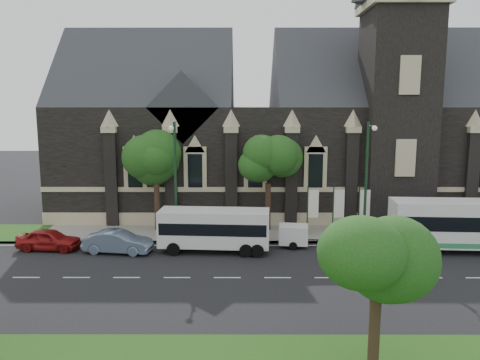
{
  "coord_description": "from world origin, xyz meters",
  "views": [
    {
      "loc": [
        0.82,
        -26.44,
        10.09
      ],
      "look_at": [
        0.74,
        6.0,
        4.94
      ],
      "focal_mm": 34.85,
      "sensor_mm": 36.0,
      "label": 1
    }
  ],
  "objects_px": {
    "banner_flag_left": "(311,206)",
    "banner_flag_right": "(363,207)",
    "tree_walk_right": "(271,160)",
    "tree_walk_left": "(159,161)",
    "sedan": "(118,242)",
    "car_far_red": "(49,239)",
    "shuttle_bus": "(215,228)",
    "tree_park_east": "(381,251)",
    "street_lamp_near": "(367,175)",
    "street_lamp_mid": "(175,175)",
    "banner_flag_center": "(337,206)",
    "box_trailer": "(293,235)"
  },
  "relations": [
    {
      "from": "sedan",
      "to": "car_far_red",
      "type": "distance_m",
      "value": 5.12
    },
    {
      "from": "tree_park_east",
      "to": "street_lamp_near",
      "type": "distance_m",
      "value": 16.86
    },
    {
      "from": "sedan",
      "to": "shuttle_bus",
      "type": "bearing_deg",
      "value": -78.83
    },
    {
      "from": "tree_walk_right",
      "to": "box_trailer",
      "type": "xyz_separation_m",
      "value": [
        1.4,
        -4.51,
        -4.91
      ]
    },
    {
      "from": "tree_walk_right",
      "to": "tree_walk_left",
      "type": "relative_size",
      "value": 1.02
    },
    {
      "from": "street_lamp_near",
      "to": "banner_flag_left",
      "type": "distance_m",
      "value": 4.99
    },
    {
      "from": "banner_flag_left",
      "to": "car_far_red",
      "type": "xyz_separation_m",
      "value": [
        -19.11,
        -3.54,
        -1.63
      ]
    },
    {
      "from": "tree_walk_right",
      "to": "banner_flag_right",
      "type": "distance_m",
      "value": 8.05
    },
    {
      "from": "banner_flag_left",
      "to": "sedan",
      "type": "distance_m",
      "value": 14.74
    },
    {
      "from": "street_lamp_mid",
      "to": "banner_flag_left",
      "type": "height_order",
      "value": "street_lamp_mid"
    },
    {
      "from": "banner_flag_center",
      "to": "sedan",
      "type": "bearing_deg",
      "value": -165.3
    },
    {
      "from": "banner_flag_left",
      "to": "banner_flag_right",
      "type": "distance_m",
      "value": 4.0
    },
    {
      "from": "street_lamp_near",
      "to": "street_lamp_mid",
      "type": "relative_size",
      "value": 1.0
    },
    {
      "from": "shuttle_bus",
      "to": "tree_walk_left",
      "type": "bearing_deg",
      "value": 134.71
    },
    {
      "from": "street_lamp_mid",
      "to": "tree_park_east",
      "type": "bearing_deg",
      "value": -58.21
    },
    {
      "from": "street_lamp_near",
      "to": "banner_flag_left",
      "type": "bearing_deg",
      "value": 152.82
    },
    {
      "from": "street_lamp_mid",
      "to": "shuttle_bus",
      "type": "xyz_separation_m",
      "value": [
        2.96,
        -1.91,
        -3.41
      ]
    },
    {
      "from": "street_lamp_mid",
      "to": "tree_walk_left",
      "type": "bearing_deg",
      "value": 116.47
    },
    {
      "from": "tree_park_east",
      "to": "banner_flag_left",
      "type": "bearing_deg",
      "value": 89.65
    },
    {
      "from": "tree_walk_left",
      "to": "street_lamp_mid",
      "type": "height_order",
      "value": "street_lamp_mid"
    },
    {
      "from": "street_lamp_near",
      "to": "banner_flag_center",
      "type": "height_order",
      "value": "street_lamp_near"
    },
    {
      "from": "tree_walk_right",
      "to": "shuttle_bus",
      "type": "relative_size",
      "value": 1.0
    },
    {
      "from": "banner_flag_center",
      "to": "box_trailer",
      "type": "height_order",
      "value": "banner_flag_center"
    },
    {
      "from": "tree_walk_right",
      "to": "tree_walk_left",
      "type": "bearing_deg",
      "value": -179.94
    },
    {
      "from": "tree_park_east",
      "to": "tree_walk_left",
      "type": "xyz_separation_m",
      "value": [
        -11.97,
        20.03,
        1.12
      ]
    },
    {
      "from": "street_lamp_near",
      "to": "car_far_red",
      "type": "height_order",
      "value": "street_lamp_near"
    },
    {
      "from": "street_lamp_mid",
      "to": "box_trailer",
      "type": "xyz_separation_m",
      "value": [
        8.61,
        -0.89,
        -4.21
      ]
    },
    {
      "from": "sedan",
      "to": "street_lamp_mid",
      "type": "bearing_deg",
      "value": -50.59
    },
    {
      "from": "street_lamp_near",
      "to": "banner_flag_center",
      "type": "relative_size",
      "value": 2.25
    },
    {
      "from": "banner_flag_center",
      "to": "car_far_red",
      "type": "bearing_deg",
      "value": -170.49
    },
    {
      "from": "banner_flag_left",
      "to": "box_trailer",
      "type": "distance_m",
      "value": 3.58
    },
    {
      "from": "tree_walk_right",
      "to": "banner_flag_right",
      "type": "height_order",
      "value": "tree_walk_right"
    },
    {
      "from": "tree_park_east",
      "to": "tree_walk_left",
      "type": "distance_m",
      "value": 23.36
    },
    {
      "from": "tree_park_east",
      "to": "banner_flag_right",
      "type": "bearing_deg",
      "value": 77.35
    },
    {
      "from": "box_trailer",
      "to": "sedan",
      "type": "bearing_deg",
      "value": -167.0
    },
    {
      "from": "tree_walk_left",
      "to": "street_lamp_near",
      "type": "xyz_separation_m",
      "value": [
        15.8,
        -3.61,
        -0.62
      ]
    },
    {
      "from": "banner_flag_center",
      "to": "tree_walk_left",
      "type": "bearing_deg",
      "value": 173.11
    },
    {
      "from": "street_lamp_near",
      "to": "street_lamp_mid",
      "type": "bearing_deg",
      "value": 180.0
    },
    {
      "from": "street_lamp_mid",
      "to": "shuttle_bus",
      "type": "bearing_deg",
      "value": -32.83
    },
    {
      "from": "street_lamp_near",
      "to": "shuttle_bus",
      "type": "bearing_deg",
      "value": -170.17
    },
    {
      "from": "street_lamp_mid",
      "to": "box_trailer",
      "type": "distance_m",
      "value": 9.62
    },
    {
      "from": "street_lamp_near",
      "to": "tree_park_east",
      "type": "bearing_deg",
      "value": -103.11
    },
    {
      "from": "banner_flag_center",
      "to": "box_trailer",
      "type": "bearing_deg",
      "value": -142.71
    },
    {
      "from": "tree_park_east",
      "to": "banner_flag_left",
      "type": "relative_size",
      "value": 1.57
    },
    {
      "from": "box_trailer",
      "to": "sedan",
      "type": "distance_m",
      "value": 12.44
    },
    {
      "from": "banner_flag_left",
      "to": "banner_flag_right",
      "type": "relative_size",
      "value": 1.0
    },
    {
      "from": "sedan",
      "to": "car_far_red",
      "type": "bearing_deg",
      "value": 90.34
    },
    {
      "from": "tree_park_east",
      "to": "tree_walk_right",
      "type": "bearing_deg",
      "value": 98.42
    },
    {
      "from": "banner_flag_left",
      "to": "shuttle_bus",
      "type": "distance_m",
      "value": 8.29
    },
    {
      "from": "sedan",
      "to": "tree_walk_left",
      "type": "bearing_deg",
      "value": -10.39
    }
  ]
}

